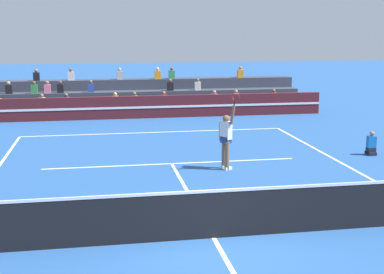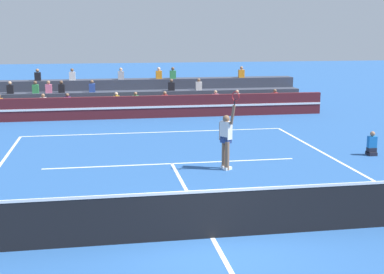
% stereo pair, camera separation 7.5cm
% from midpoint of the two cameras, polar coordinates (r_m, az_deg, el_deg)
% --- Properties ---
extents(ground_plane, '(120.00, 120.00, 0.00)m').
position_cam_midpoint_polar(ground_plane, '(11.43, 2.13, -10.72)').
color(ground_plane, '#285699').
extents(court_lines, '(11.10, 23.90, 0.01)m').
position_cam_midpoint_polar(court_lines, '(11.43, 2.13, -10.70)').
color(court_lines, white).
rests_on(court_lines, ground).
extents(tennis_net, '(12.00, 0.10, 1.10)m').
position_cam_midpoint_polar(tennis_net, '(11.24, 2.15, -8.15)').
color(tennis_net, black).
rests_on(tennis_net, ground).
extents(sponsor_banner_wall, '(18.00, 0.26, 1.10)m').
position_cam_midpoint_polar(sponsor_banner_wall, '(26.44, -5.05, 3.21)').
color(sponsor_banner_wall, '#51191E').
rests_on(sponsor_banner_wall, ground).
extents(bleacher_stand, '(17.08, 2.85, 2.28)m').
position_cam_midpoint_polar(bleacher_stand, '(28.92, -5.54, 4.11)').
color(bleacher_stand, '#383D4C').
rests_on(bleacher_stand, ground).
extents(ball_kid_courtside, '(0.30, 0.36, 0.84)m').
position_cam_midpoint_polar(ball_kid_courtside, '(19.60, 18.47, -0.88)').
color(ball_kid_courtside, black).
rests_on(ball_kid_courtside, ground).
extents(tennis_player, '(0.49, 0.74, 2.50)m').
position_cam_midpoint_polar(tennis_player, '(16.60, 3.53, -0.12)').
color(tennis_player, brown).
rests_on(tennis_player, ground).
extents(tennis_ball, '(0.07, 0.07, 0.07)m').
position_cam_midpoint_polar(tennis_ball, '(14.19, -10.27, -6.29)').
color(tennis_ball, '#C6DB33').
rests_on(tennis_ball, ground).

